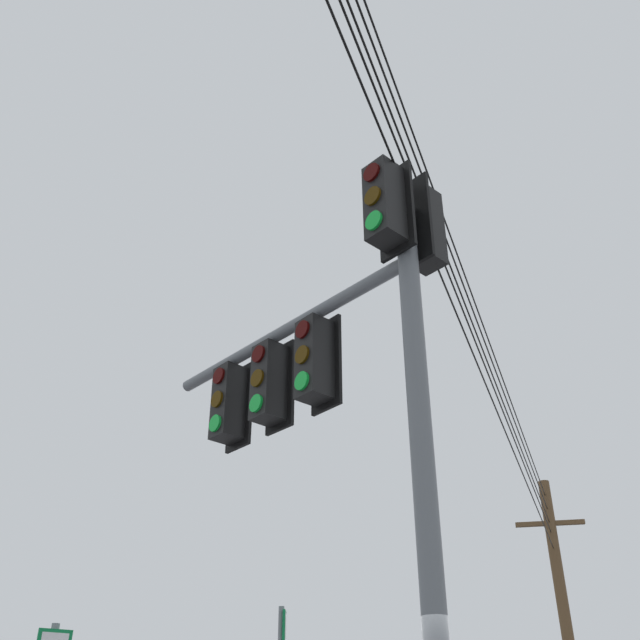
# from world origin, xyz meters

# --- Properties ---
(signal_mast_assembly) EXTENTS (3.51, 2.74, 6.79)m
(signal_mast_assembly) POSITION_xyz_m (0.07, -0.46, 4.89)
(signal_mast_assembly) COLOR slate
(signal_mast_assembly) RESTS_ON ground
(utility_pole_wooden) EXTENTS (0.67, 1.81, 8.32)m
(utility_pole_wooden) POSITION_xyz_m (-13.06, 7.24, 4.26)
(utility_pole_wooden) COLOR brown
(utility_pole_wooden) RESTS_ON ground
(overhead_wire_span) EXTENTS (30.58, 15.78, 2.08)m
(overhead_wire_span) POSITION_xyz_m (2.22, -0.64, 7.46)
(overhead_wire_span) COLOR black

